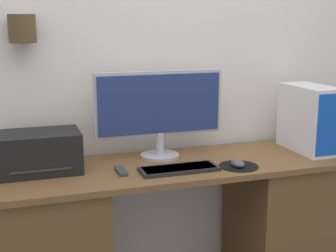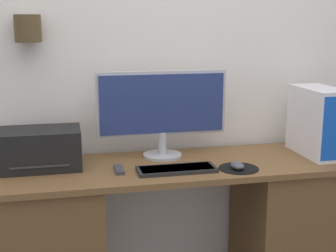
{
  "view_description": "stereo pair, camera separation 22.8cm",
  "coord_description": "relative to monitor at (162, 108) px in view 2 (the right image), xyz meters",
  "views": [
    {
      "loc": [
        -0.76,
        -1.87,
        1.49
      ],
      "look_at": [
        -0.05,
        0.28,
        0.99
      ],
      "focal_mm": 50.0,
      "sensor_mm": 36.0,
      "label": 1
    },
    {
      "loc": [
        -0.54,
        -1.93,
        1.49
      ],
      "look_at": [
        -0.05,
        0.28,
        0.99
      ],
      "focal_mm": 50.0,
      "sensor_mm": 36.0,
      "label": 2
    }
  ],
  "objects": [
    {
      "name": "mousepad",
      "position": [
        0.32,
        -0.29,
        -0.26
      ],
      "size": [
        0.2,
        0.2,
        0.0
      ],
      "color": "black",
      "rests_on": "desk"
    },
    {
      "name": "remote_control",
      "position": [
        -0.25,
        -0.2,
        -0.26
      ],
      "size": [
        0.04,
        0.13,
        0.02
      ],
      "color": "#38383D",
      "rests_on": "desk"
    },
    {
      "name": "wall_back",
      "position": [
        0.04,
        0.19,
        0.29
      ],
      "size": [
        6.4,
        0.18,
        2.7
      ],
      "color": "white",
      "rests_on": "ground_plane"
    },
    {
      "name": "desk",
      "position": [
        0.05,
        -0.14,
        -0.65
      ],
      "size": [
        1.8,
        0.56,
        0.79
      ],
      "color": "brown",
      "rests_on": "ground_plane"
    },
    {
      "name": "printer",
      "position": [
        -0.62,
        -0.06,
        -0.17
      ],
      "size": [
        0.39,
        0.26,
        0.19
      ],
      "color": "black",
      "rests_on": "desk"
    },
    {
      "name": "keyboard",
      "position": [
        0.02,
        -0.26,
        -0.25
      ],
      "size": [
        0.38,
        0.14,
        0.02
      ],
      "color": "black",
      "rests_on": "desk"
    },
    {
      "name": "computer_tower",
      "position": [
        0.83,
        -0.13,
        -0.08
      ],
      "size": [
        0.18,
        0.37,
        0.36
      ],
      "color": "white",
      "rests_on": "desk"
    },
    {
      "name": "mouse",
      "position": [
        0.31,
        -0.3,
        -0.24
      ],
      "size": [
        0.06,
        0.09,
        0.04
      ],
      "color": "#4C4C51",
      "rests_on": "mousepad"
    },
    {
      "name": "monitor",
      "position": [
        0.0,
        0.0,
        0.0
      ],
      "size": [
        0.69,
        0.21,
        0.46
      ],
      "color": "#B7B7BC",
      "rests_on": "desk"
    }
  ]
}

